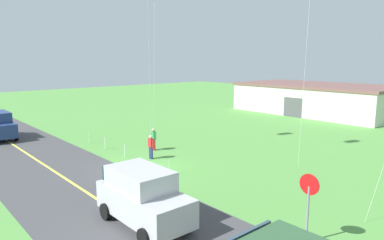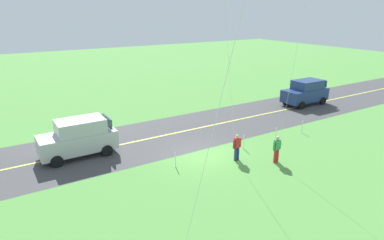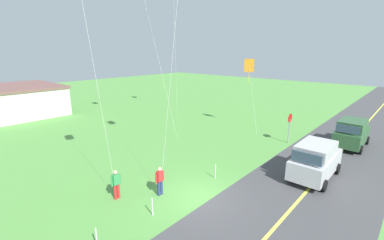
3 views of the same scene
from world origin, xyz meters
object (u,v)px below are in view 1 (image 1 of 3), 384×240
(car_suv_foreground, at_px, (143,196))
(person_adult_companion, at_px, (153,139))
(person_adult_near, at_px, (151,146))
(warehouse_distant, at_px, (316,98))
(stop_sign, at_px, (309,195))

(car_suv_foreground, distance_m, person_adult_companion, 11.61)
(person_adult_near, relative_size, warehouse_distant, 0.09)
(person_adult_near, xyz_separation_m, person_adult_companion, (-1.74, 1.42, 0.00))
(warehouse_distant, bearing_deg, person_adult_companion, -85.54)
(stop_sign, bearing_deg, person_adult_companion, 166.95)
(stop_sign, bearing_deg, car_suv_foreground, -144.38)
(car_suv_foreground, relative_size, stop_sign, 1.72)
(car_suv_foreground, xyz_separation_m, person_adult_near, (-7.55, 5.53, -0.29))
(person_adult_companion, bearing_deg, stop_sign, 0.63)
(car_suv_foreground, bearing_deg, person_adult_near, 143.80)
(car_suv_foreground, bearing_deg, stop_sign, 35.62)
(person_adult_near, relative_size, person_adult_companion, 1.00)
(stop_sign, relative_size, warehouse_distant, 0.14)
(car_suv_foreground, bearing_deg, warehouse_distant, 109.17)
(person_adult_near, distance_m, person_adult_companion, 2.25)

